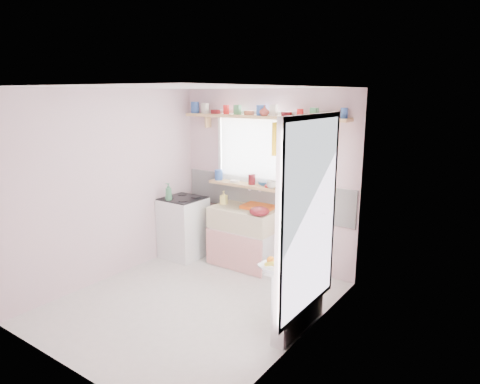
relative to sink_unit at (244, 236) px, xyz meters
The scene contains 19 objects.
room 1.31m from the sink_unit, 28.17° to the right, with size 3.20×3.20×3.20m.
sink_unit is the anchor object (origin of this frame).
cooker 0.98m from the sink_unit, 165.62° to the right, with size 0.58×0.58×0.93m.
radiator_ledge 1.82m from the sink_unit, 37.05° to the right, with size 0.22×0.95×0.78m.
windowsill 0.73m from the sink_unit, 90.00° to the left, with size 1.40×0.22×0.04m, color tan.
pine_shelf 1.70m from the sink_unit, 49.64° to the left, with size 2.52×0.24×0.04m, color tan.
shelf_crockery 1.78m from the sink_unit, 53.18° to the left, with size 2.47×0.11×0.12m.
sill_crockery 0.81m from the sink_unit, 90.00° to the left, with size 1.35×0.11×0.12m.
dish_tray 0.48m from the sink_unit, 36.62° to the left, with size 0.44×0.33×0.04m, color #D85313.
colander 0.64m from the sink_unit, 27.29° to the right, with size 0.27×0.27×0.12m, color maroon.
jade_plant 1.65m from the sink_unit, 27.02° to the right, with size 0.51×0.44×0.57m, color #2E5E25.
fruit_bowl 2.06m from the sink_unit, 47.39° to the right, with size 0.28×0.28×0.07m, color silver.
herb_pot 2.15m from the sink_unit, 45.26° to the right, with size 0.12×0.08×0.23m, color #2A6829.
soap_bottle_sink 0.64m from the sink_unit, behind, with size 0.09×0.09×0.20m, color #D8C560.
sill_cup 0.87m from the sink_unit, 19.26° to the left, with size 0.13×0.13×0.11m, color beige.
sill_bowl 0.81m from the sink_unit, 55.43° to the left, with size 0.18×0.18×0.05m, color #2E6198.
shelf_vase 1.80m from the sink_unit, 25.73° to the left, with size 0.13×0.13×0.14m, color brown.
cooker_bottle 1.27m from the sink_unit, 155.50° to the right, with size 0.10×0.10×0.25m, color #3D7A51.
fruit 2.08m from the sink_unit, 47.15° to the right, with size 0.20×0.14×0.10m.
Camera 1 is at (3.15, -3.50, 2.44)m, focal length 32.00 mm.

